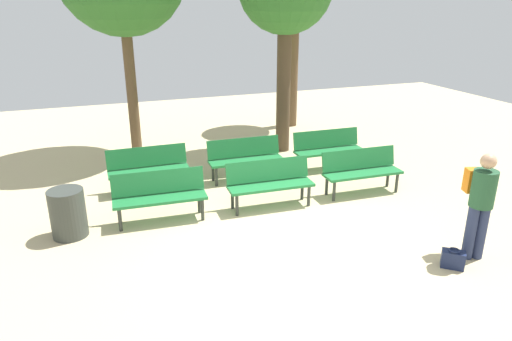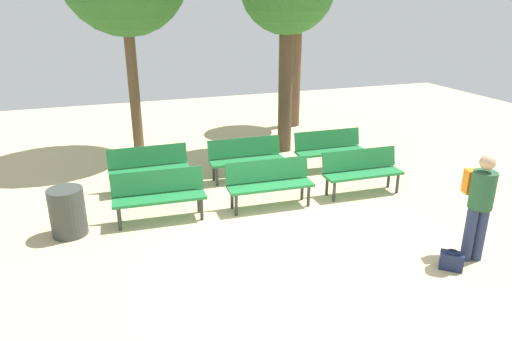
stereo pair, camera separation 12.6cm
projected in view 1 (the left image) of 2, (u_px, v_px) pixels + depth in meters
name	position (u px, v px, depth m)	size (l,w,h in m)	color
ground_plane	(300.00, 244.00, 7.41)	(24.00, 24.00, 0.00)	#CCB789
bench_r0_c0	(160.00, 193.00, 8.06)	(1.62, 0.57, 0.87)	#1E7238
bench_r0_c1	(270.00, 181.00, 8.62)	(1.62, 0.56, 0.87)	#1E7238
bench_r0_c2	(361.00, 169.00, 9.24)	(1.62, 0.54, 0.87)	#1E7238
bench_r1_c0	(148.00, 166.00, 9.37)	(1.60, 0.49, 0.87)	#1E7238
bench_r1_c1	(245.00, 156.00, 9.96)	(1.62, 0.54, 0.87)	#1E7238
bench_r1_c2	(328.00, 147.00, 10.58)	(1.61, 0.53, 0.87)	#1E7238
tree_1	(294.00, 1.00, 13.16)	(1.83, 1.83, 4.67)	brown
visitor_with_backpack	(480.00, 200.00, 6.74)	(0.45, 0.59, 1.65)	navy
handbag	(453.00, 259.00, 6.72)	(0.36, 0.34, 0.29)	#192347
trash_bin	(68.00, 213.00, 7.54)	(0.57, 0.57, 0.81)	#383D38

